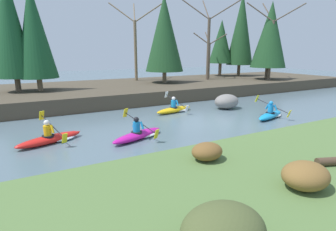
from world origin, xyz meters
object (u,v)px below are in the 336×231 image
object	(u,v)px
kayaker_lead	(271,115)
kayaker_far_back	(52,138)
boulder_midstream	(227,101)
kayaker_middle	(175,109)
kayaker_trailing	(140,134)

from	to	relation	value
kayaker_lead	kayaker_far_back	xyz separation A→B (m)	(-11.46, 1.35, 0.00)
kayaker_lead	boulder_midstream	xyz separation A→B (m)	(-0.58, 3.19, 0.29)
boulder_midstream	kayaker_far_back	bearing A→B (deg)	-170.39
kayaker_lead	kayaker_middle	world-z (taller)	same
kayaker_middle	boulder_midstream	bearing A→B (deg)	-23.47
kayaker_middle	kayaker_far_back	bearing A→B (deg)	-173.59
kayaker_far_back	boulder_midstream	world-z (taller)	kayaker_far_back
kayaker_middle	kayaker_far_back	xyz separation A→B (m)	(-7.35, -2.52, 0.00)
kayaker_far_back	kayaker_lead	bearing A→B (deg)	-27.14
kayaker_trailing	boulder_midstream	xyz separation A→B (m)	(7.47, 3.06, 0.29)
kayaker_lead	kayaker_middle	distance (m)	5.65
kayaker_lead	boulder_midstream	world-z (taller)	kayaker_lead
kayaker_middle	kayaker_far_back	world-z (taller)	same
kayaker_lead	kayaker_middle	xyz separation A→B (m)	(-4.11, 3.87, 0.00)
kayaker_lead	boulder_midstream	distance (m)	3.26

